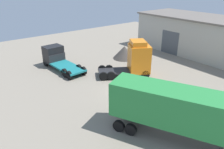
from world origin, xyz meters
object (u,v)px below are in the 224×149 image
at_px(tractor_unit_orange, 135,59).
at_px(flatbed_truck_black, 57,58).
at_px(oil_drum, 154,87).
at_px(gravel_pile, 124,52).
at_px(container_trailer_green, 180,110).

distance_m(tractor_unit_orange, flatbed_truck_black, 10.60).
height_order(flatbed_truck_black, oil_drum, flatbed_truck_black).
bearing_deg(gravel_pile, container_trailer_green, -28.81).
bearing_deg(tractor_unit_orange, container_trailer_green, -87.54).
bearing_deg(oil_drum, tractor_unit_orange, 162.99).
xyz_separation_m(container_trailer_green, gravel_pile, (-16.22, 8.92, -1.63)).
xyz_separation_m(flatbed_truck_black, oil_drum, (12.75, 5.03, -0.89)).
bearing_deg(oil_drum, container_trailer_green, -35.35).
xyz_separation_m(tractor_unit_orange, flatbed_truck_black, (-8.46, -6.34, -0.76)).
bearing_deg(flatbed_truck_black, container_trailer_green, 177.84).
xyz_separation_m(flatbed_truck_black, gravel_pile, (2.84, 9.48, -0.39)).
height_order(tractor_unit_orange, flatbed_truck_black, tractor_unit_orange).
relative_size(flatbed_truck_black, oil_drum, 8.29).
bearing_deg(gravel_pile, flatbed_truck_black, -106.66).
bearing_deg(container_trailer_green, tractor_unit_orange, 125.75).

